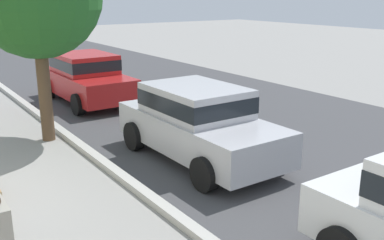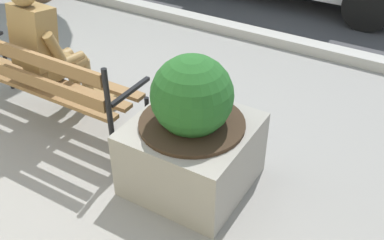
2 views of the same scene
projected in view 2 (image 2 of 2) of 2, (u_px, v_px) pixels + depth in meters
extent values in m
plane|color=gray|center=(42.00, 139.00, 4.11)|extent=(80.00, 80.00, 0.00)
cube|color=#B2AFA8|center=(202.00, 22.00, 6.10)|extent=(60.00, 0.20, 0.12)
cube|color=olive|center=(38.00, 90.00, 3.93)|extent=(1.70, 0.12, 0.04)
cube|color=olive|center=(53.00, 81.00, 4.05)|extent=(1.70, 0.12, 0.04)
cube|color=olive|center=(67.00, 72.00, 4.18)|extent=(1.70, 0.12, 0.04)
cube|color=olive|center=(25.00, 78.00, 3.77)|extent=(1.70, 0.04, 0.11)
cube|color=olive|center=(20.00, 54.00, 3.64)|extent=(1.70, 0.04, 0.11)
cylinder|color=black|center=(8.00, 69.00, 4.69)|extent=(0.04, 0.04, 0.45)
cylinder|color=black|center=(148.00, 120.00, 3.96)|extent=(0.04, 0.04, 0.45)
cylinder|color=black|center=(111.00, 123.00, 3.48)|extent=(0.04, 0.04, 0.95)
cube|color=black|center=(130.00, 91.00, 3.59)|extent=(0.04, 0.48, 0.03)
cube|color=olive|center=(50.00, 65.00, 4.06)|extent=(0.36, 0.34, 0.16)
cube|color=olive|center=(33.00, 36.00, 3.81)|extent=(0.38, 0.31, 0.55)
cylinder|color=olive|center=(19.00, 35.00, 3.95)|extent=(0.10, 0.19, 0.29)
cylinder|color=olive|center=(35.00, 46.00, 4.15)|extent=(0.09, 0.27, 0.10)
cylinder|color=olive|center=(54.00, 47.00, 3.75)|extent=(0.10, 0.19, 0.29)
cylinder|color=olive|center=(71.00, 60.00, 3.94)|extent=(0.09, 0.27, 0.10)
cylinder|color=olive|center=(55.00, 61.00, 4.22)|extent=(0.15, 0.37, 0.14)
cylinder|color=olive|center=(74.00, 78.00, 4.50)|extent=(0.11, 0.11, 0.50)
cube|color=olive|center=(81.00, 94.00, 4.66)|extent=(0.12, 0.25, 0.07)
cylinder|color=olive|center=(69.00, 66.00, 4.14)|extent=(0.15, 0.37, 0.14)
cylinder|color=olive|center=(87.00, 83.00, 4.42)|extent=(0.11, 0.11, 0.50)
cube|color=olive|center=(94.00, 99.00, 4.58)|extent=(0.12, 0.25, 0.07)
cube|color=olive|center=(106.00, 97.00, 4.52)|extent=(0.29, 0.20, 0.16)
cube|color=gray|center=(192.00, 154.00, 3.49)|extent=(0.87, 0.87, 0.56)
cylinder|color=#38281C|center=(192.00, 123.00, 3.32)|extent=(0.78, 0.78, 0.03)
sphere|color=#235B23|center=(192.00, 96.00, 3.18)|extent=(0.59, 0.59, 0.59)
cylinder|color=black|center=(368.00, 6.00, 5.86)|extent=(0.64, 0.23, 0.64)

